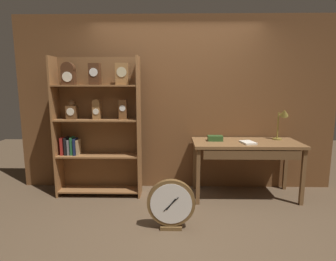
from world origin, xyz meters
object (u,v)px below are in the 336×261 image
object	(u,v)px
bookshelf	(96,123)
workbench	(246,148)
round_clock_large	(171,204)
desk_lamp	(283,118)
open_repair_manual	(248,143)
toolbox_small	(215,138)

from	to	relation	value
bookshelf	workbench	xyz separation A→B (m)	(2.12, -0.08, -0.34)
workbench	round_clock_large	xyz separation A→B (m)	(-1.04, -0.91, -0.43)
workbench	round_clock_large	size ratio (longest dim) A/B	2.59
desk_lamp	open_repair_manual	xyz separation A→B (m)	(-0.54, -0.24, -0.30)
desk_lamp	toolbox_small	distance (m)	1.00
desk_lamp	round_clock_large	bearing A→B (deg)	-146.16
workbench	open_repair_manual	world-z (taller)	open_repair_manual
bookshelf	open_repair_manual	xyz separation A→B (m)	(2.12, -0.17, -0.24)
toolbox_small	round_clock_large	world-z (taller)	toolbox_small
round_clock_large	open_repair_manual	bearing A→B (deg)	38.14
desk_lamp	round_clock_large	size ratio (longest dim) A/B	0.82
toolbox_small	round_clock_large	size ratio (longest dim) A/B	0.36
bookshelf	round_clock_large	world-z (taller)	bookshelf
bookshelf	round_clock_large	size ratio (longest dim) A/B	3.44
workbench	toolbox_small	distance (m)	0.45
bookshelf	round_clock_large	xyz separation A→B (m)	(1.08, -0.98, -0.76)
workbench	bookshelf	bearing A→B (deg)	177.94
bookshelf	open_repair_manual	size ratio (longest dim) A/B	8.97
open_repair_manual	round_clock_large	world-z (taller)	open_repair_manual
desk_lamp	round_clock_large	distance (m)	2.07
workbench	round_clock_large	distance (m)	1.45
workbench	desk_lamp	size ratio (longest dim) A/B	3.16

